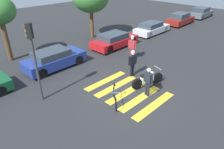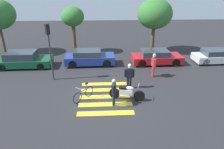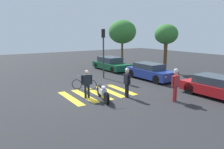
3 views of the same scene
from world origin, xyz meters
name	(u,v)px [view 1 (image 1 of 3)]	position (x,y,z in m)	size (l,w,h in m)	color
ground_plane	(128,92)	(0.00, 0.00, 0.00)	(60.00, 60.00, 0.00)	#2B2B2D
police_motorcycle	(148,79)	(1.32, -0.38, 0.47)	(2.15, 0.85, 1.05)	black
leaning_bicycle	(115,98)	(-1.31, -0.26, 0.38)	(1.14, 1.33, 1.00)	black
officer_on_foot	(133,61)	(1.65, 1.08, 1.02)	(0.66, 0.27, 1.77)	black
officer_by_motorcycle	(148,80)	(0.49, -0.96, 0.94)	(0.29, 0.66, 1.66)	#1E232D
pedestrian_bystander	(132,45)	(3.71, 2.85, 1.09)	(0.27, 0.69, 1.86)	#B22D33
crosswalk_stripes	(128,92)	(0.00, 0.00, 0.00)	(3.17, 4.05, 0.01)	yellow
car_blue_hatchback	(54,59)	(-1.24, 5.66, 0.65)	(4.28, 1.84, 1.32)	black
car_red_convertible	(114,40)	(4.64, 5.62, 0.61)	(4.38, 1.93, 1.25)	black
car_white_van	(152,28)	(10.24, 5.65, 0.59)	(4.30, 1.82, 1.21)	black
car_maroon_wagon	(180,19)	(15.84, 5.46, 0.66)	(4.16, 1.80, 1.38)	black
car_grey_coupe	(201,13)	(21.39, 5.32, 0.65)	(4.19, 1.87, 1.36)	black
traffic_light_pole	(33,51)	(-3.79, 2.75, 2.75)	(0.34, 0.35, 4.08)	#38383D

